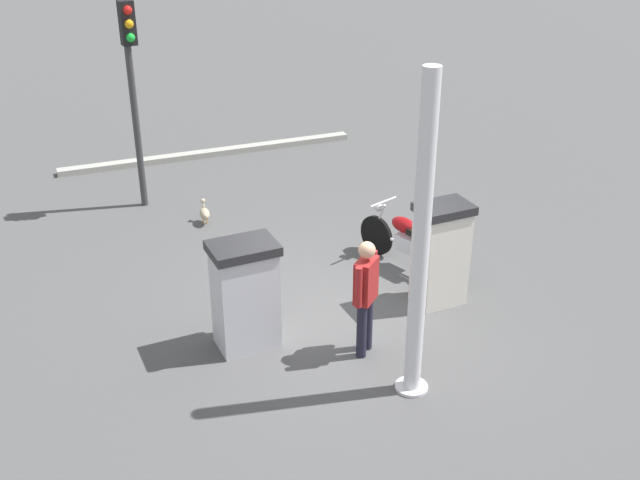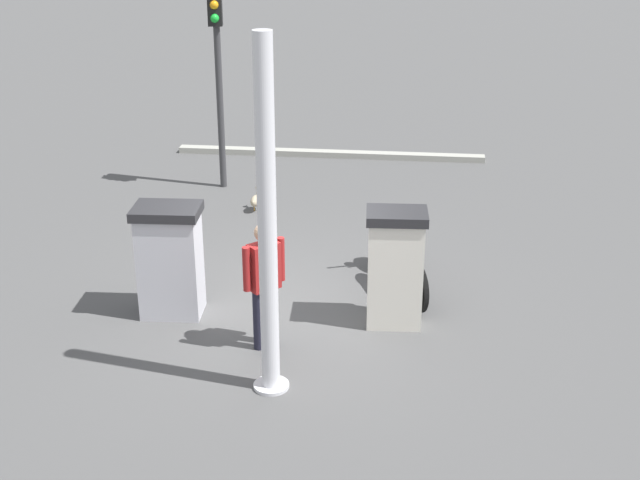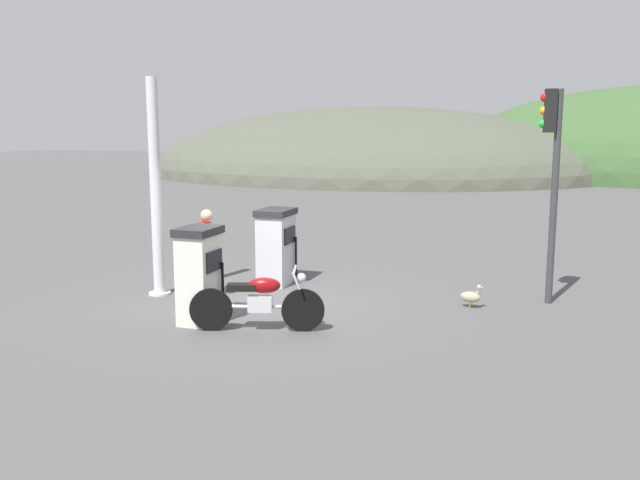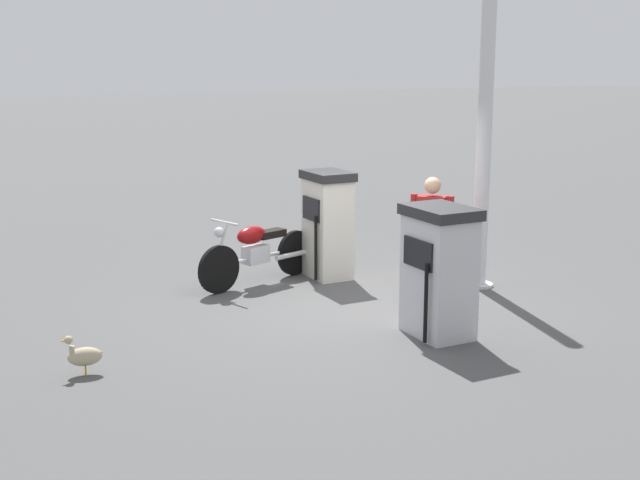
# 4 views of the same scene
# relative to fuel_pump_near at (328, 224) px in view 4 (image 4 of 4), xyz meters

# --- Properties ---
(ground_plane) EXTENTS (120.00, 120.00, 0.00)m
(ground_plane) POSITION_rel_fuel_pump_near_xyz_m (0.28, 1.43, -0.77)
(ground_plane) COLOR #4C4C4C
(fuel_pump_near) EXTENTS (0.60, 0.77, 1.52)m
(fuel_pump_near) POSITION_rel_fuel_pump_near_xyz_m (0.00, 0.00, 0.00)
(fuel_pump_near) COLOR silver
(fuel_pump_near) RESTS_ON ground
(fuel_pump_far) EXTENTS (0.66, 0.86, 1.48)m
(fuel_pump_far) POSITION_rel_fuel_pump_near_xyz_m (-0.00, 2.86, -0.02)
(fuel_pump_far) COLOR silver
(fuel_pump_far) RESTS_ON ground
(motorcycle_near_pump) EXTENTS (1.94, 0.83, 0.96)m
(motorcycle_near_pump) POSITION_rel_fuel_pump_near_xyz_m (1.05, -0.06, -0.30)
(motorcycle_near_pump) COLOR black
(motorcycle_near_pump) RESTS_ON ground
(attendant_person) EXTENTS (0.45, 0.48, 1.59)m
(attendant_person) POSITION_rel_fuel_pump_near_xyz_m (-0.75, 1.52, 0.13)
(attendant_person) COLOR #1E1E2D
(attendant_person) RESTS_ON ground
(wandering_duck) EXTENTS (0.42, 0.21, 0.42)m
(wandering_duck) POSITION_rel_fuel_pump_near_xyz_m (3.83, 2.41, -0.57)
(wandering_duck) COLOR tan
(wandering_duck) RESTS_ON ground
(canopy_support_pole) EXTENTS (0.40, 0.40, 3.91)m
(canopy_support_pole) POSITION_rel_fuel_pump_near_xyz_m (-1.66, 1.32, 1.11)
(canopy_support_pole) COLOR silver
(canopy_support_pole) RESTS_ON ground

